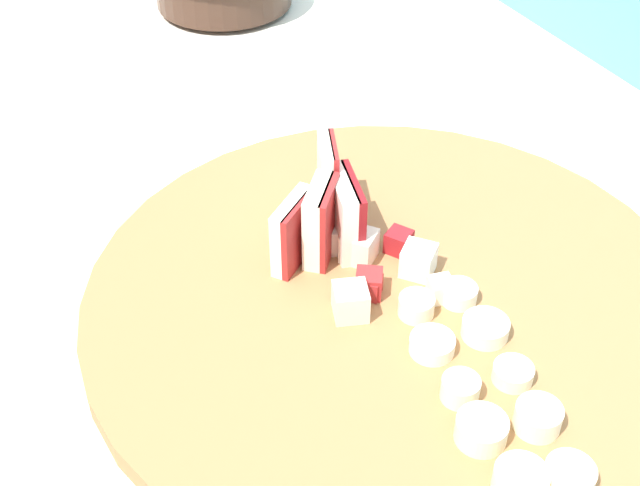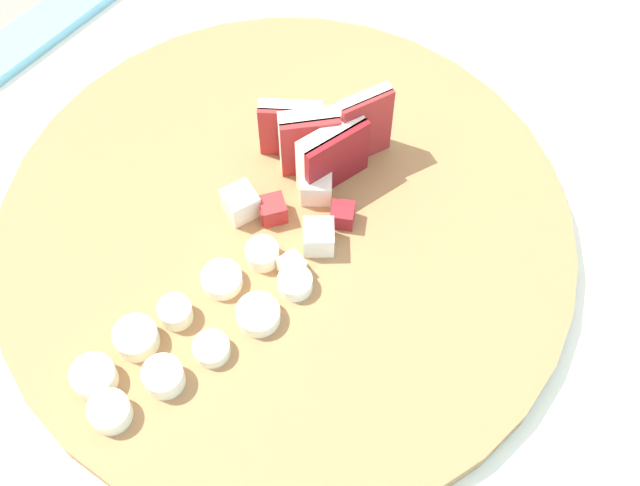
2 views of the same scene
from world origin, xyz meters
TOP-DOWN VIEW (x-y plane):
  - tiled_countertop at (0.00, -0.00)m, footprint 1.39×0.65m
  - cutting_board at (0.03, -0.02)m, footprint 0.40×0.40m
  - apple_wedge_fan at (-0.03, -0.04)m, footprint 0.08×0.07m
  - apple_dice_pile at (0.02, -0.03)m, footprint 0.10×0.08m
  - banana_slice_rows at (0.13, -0.02)m, footprint 0.17×0.08m

SIDE VIEW (x-z plane):
  - tiled_countertop at x=0.00m, z-range 0.00..0.93m
  - cutting_board at x=0.03m, z-range 0.92..0.94m
  - banana_slice_rows at x=0.13m, z-range 0.94..0.95m
  - apple_dice_pile at x=0.02m, z-range 0.94..0.96m
  - apple_wedge_fan at x=-0.03m, z-range 0.94..1.00m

